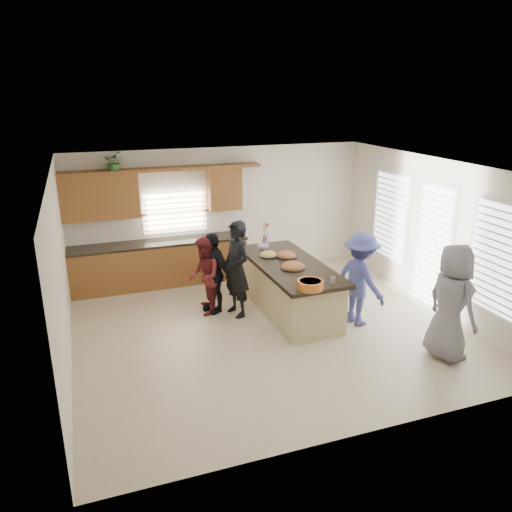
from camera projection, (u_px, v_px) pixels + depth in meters
name	position (u px, v px, depth m)	size (l,w,h in m)	color
floor	(269.00, 328.00, 8.70)	(6.50, 6.50, 0.00)	beige
room_shell	(270.00, 223.00, 8.09)	(6.52, 6.02, 2.81)	silver
back_cabinetry	(156.00, 243.00, 10.38)	(4.08, 0.66, 2.46)	brown
right_wall_glazing	(435.00, 239.00, 9.18)	(0.06, 4.00, 2.25)	white
island	(289.00, 289.00, 9.23)	(1.20, 2.72, 0.95)	tan
platter_front	(293.00, 267.00, 8.81)	(0.45, 0.45, 0.18)	black
platter_mid	(286.00, 256.00, 9.41)	(0.41, 0.41, 0.17)	black
platter_back	(268.00, 255.00, 9.44)	(0.37, 0.37, 0.15)	black
salad_bowl	(310.00, 284.00, 7.89)	(0.42, 0.42, 0.14)	#C56424
clear_cup	(333.00, 280.00, 8.15)	(0.09, 0.09, 0.10)	white
plate_stack	(263.00, 246.00, 9.97)	(0.21, 0.21, 0.05)	#AA87C4
flower_vase	(266.00, 233.00, 10.12)	(0.14, 0.14, 0.44)	silver
potted_plant	(115.00, 162.00, 9.69)	(0.39, 0.34, 0.44)	#347E32
woman_left_back	(237.00, 269.00, 8.96)	(0.65, 0.42, 1.77)	black
woman_left_mid	(204.00, 276.00, 9.08)	(0.71, 0.55, 1.46)	maroon
woman_left_front	(213.00, 272.00, 9.16)	(0.89, 0.37, 1.52)	black
woman_right_back	(360.00, 279.00, 8.64)	(1.07, 0.62, 1.66)	#3F468A
woman_right_front	(451.00, 302.00, 7.50)	(0.89, 0.58, 1.83)	slate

